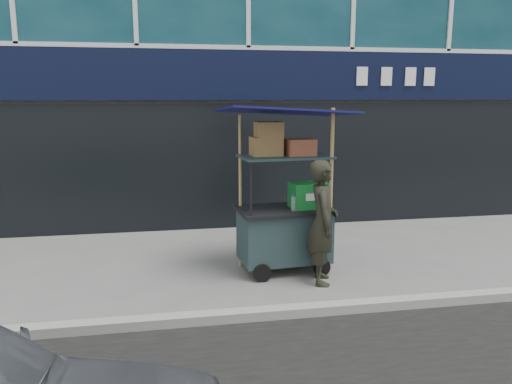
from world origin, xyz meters
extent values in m
plane|color=#62635E|center=(0.00, 0.00, 0.00)|extent=(80.00, 80.00, 0.00)
cube|color=gray|center=(0.00, -0.20, 0.06)|extent=(80.00, 0.18, 0.12)
cube|color=black|center=(0.00, 3.86, 2.90)|extent=(15.68, 0.06, 0.90)
cube|color=black|center=(0.00, 3.90, 1.20)|extent=(15.68, 0.04, 2.40)
cube|color=#1A2C2C|center=(0.11, 1.37, 0.53)|extent=(1.32, 0.85, 0.74)
cylinder|color=black|center=(-0.30, 0.94, 0.13)|extent=(0.26, 0.07, 0.25)
cylinder|color=black|center=(0.58, 1.02, 0.13)|extent=(0.26, 0.07, 0.25)
cube|color=black|center=(0.11, 1.37, 0.92)|extent=(1.42, 0.94, 0.04)
cylinder|color=black|center=(-0.44, 1.00, 1.29)|extent=(0.03, 0.03, 0.79)
cylinder|color=black|center=(0.71, 1.10, 1.29)|extent=(0.03, 0.03, 0.79)
cylinder|color=black|center=(-0.50, 1.63, 1.29)|extent=(0.03, 0.03, 0.79)
cylinder|color=black|center=(0.66, 1.73, 1.29)|extent=(0.03, 0.03, 0.79)
cube|color=#1A2C2C|center=(0.11, 1.37, 1.69)|extent=(1.32, 0.85, 0.03)
cylinder|color=olive|center=(0.71, 1.10, 1.19)|extent=(0.06, 0.06, 2.37)
cylinder|color=olive|center=(-0.50, 1.63, 1.13)|extent=(0.05, 0.05, 2.27)
cube|color=#0B0C3F|center=(0.11, 1.37, 2.32)|extent=(1.90, 1.42, 0.21)
cube|color=#116B25|center=(0.46, 1.35, 1.12)|extent=(0.56, 0.41, 0.37)
cylinder|color=silver|center=(0.19, 1.16, 1.04)|extent=(0.08, 0.08, 0.21)
cylinder|color=#1B30D1|center=(0.19, 1.16, 1.16)|extent=(0.04, 0.04, 0.02)
cube|color=olive|center=(-0.16, 1.40, 1.83)|extent=(0.45, 0.35, 0.26)
cube|color=#956941|center=(0.32, 1.33, 1.82)|extent=(0.42, 0.33, 0.23)
cube|color=olive|center=(-0.13, 1.38, 2.07)|extent=(0.39, 0.31, 0.21)
imported|color=black|center=(0.50, 0.80, 0.85)|extent=(0.53, 0.69, 1.70)
camera|label=1|loc=(-1.55, -5.48, 2.54)|focal=35.00mm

